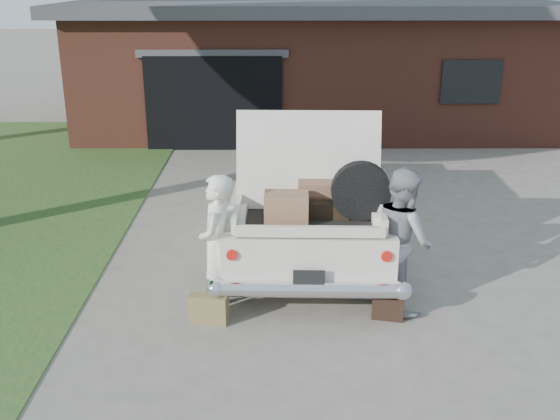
{
  "coord_description": "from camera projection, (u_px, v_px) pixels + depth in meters",
  "views": [
    {
      "loc": [
        -0.05,
        -7.31,
        3.95
      ],
      "look_at": [
        0.0,
        0.6,
        1.1
      ],
      "focal_mm": 42.0,
      "sensor_mm": 36.0,
      "label": 1
    }
  ],
  "objects": [
    {
      "name": "suitcase_left",
      "position": [
        209.0,
        309.0,
        7.83
      ],
      "size": [
        0.49,
        0.24,
        0.36
      ],
      "primitive_type": "cube",
      "rotation": [
        0.0,
        0.0,
        -0.21
      ],
      "color": "olive",
      "rests_on": "ground"
    },
    {
      "name": "ground",
      "position": [
        280.0,
        308.0,
        8.21
      ],
      "size": [
        90.0,
        90.0,
        0.0
      ],
      "primitive_type": "plane",
      "color": "gray",
      "rests_on": "ground"
    },
    {
      "name": "house",
      "position": [
        312.0,
        60.0,
        18.45
      ],
      "size": [
        12.8,
        7.8,
        3.3
      ],
      "color": "brown",
      "rests_on": "ground"
    },
    {
      "name": "woman_right",
      "position": [
        402.0,
        239.0,
        8.0
      ],
      "size": [
        0.92,
        1.05,
        1.8
      ],
      "primitive_type": "imported",
      "rotation": [
        0.0,
        0.0,
        1.89
      ],
      "color": "gray",
      "rests_on": "ground"
    },
    {
      "name": "suitcase_right",
      "position": [
        388.0,
        308.0,
        7.91
      ],
      "size": [
        0.4,
        0.2,
        0.29
      ],
      "primitive_type": "cube",
      "rotation": [
        0.0,
        0.0,
        -0.22
      ],
      "color": "black",
      "rests_on": "ground"
    },
    {
      "name": "sedan",
      "position": [
        306.0,
        187.0,
        10.2
      ],
      "size": [
        2.37,
        5.73,
        2.32
      ],
      "rotation": [
        0.0,
        0.0,
        -0.03
      ],
      "color": "silver",
      "rests_on": "ground"
    },
    {
      "name": "woman_left",
      "position": [
        217.0,
        245.0,
        7.89
      ],
      "size": [
        0.51,
        0.7,
        1.76
      ],
      "primitive_type": "imported",
      "rotation": [
        0.0,
        0.0,
        -1.72
      ],
      "color": "white",
      "rests_on": "ground"
    }
  ]
}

